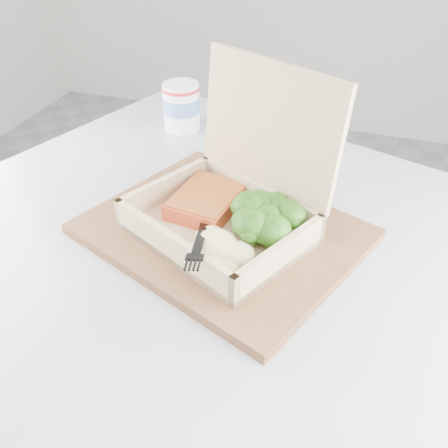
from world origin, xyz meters
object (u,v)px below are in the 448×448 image
(serving_tray, at_px, (223,232))
(paper_cup, at_px, (181,105))
(cafe_table, at_px, (194,340))
(takeout_container, at_px, (235,193))

(serving_tray, xyz_separation_m, paper_cup, (-0.19, 0.31, 0.04))
(cafe_table, bearing_deg, takeout_container, 47.77)
(serving_tray, distance_m, takeout_container, 0.06)
(serving_tray, height_order, paper_cup, paper_cup)
(cafe_table, height_order, serving_tray, serving_tray)
(cafe_table, xyz_separation_m, serving_tray, (0.04, 0.04, 0.20))
(takeout_container, relative_size, paper_cup, 3.23)
(serving_tray, distance_m, paper_cup, 0.37)
(cafe_table, xyz_separation_m, takeout_container, (0.05, 0.06, 0.26))
(paper_cup, bearing_deg, takeout_container, -55.37)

